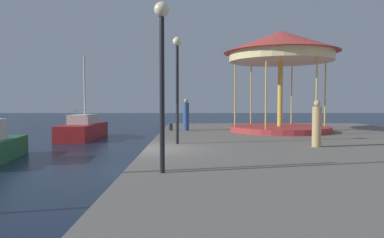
# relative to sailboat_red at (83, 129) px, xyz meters

# --- Properties ---
(ground_plane) EXTENTS (120.00, 120.00, 0.00)m
(ground_plane) POSITION_rel_sailboat_red_xyz_m (5.49, -10.85, -0.64)
(ground_plane) COLOR #162338
(quay_dock) EXTENTS (14.43, 28.92, 0.80)m
(quay_dock) POSITION_rel_sailboat_red_xyz_m (12.70, -10.85, -0.24)
(quay_dock) COLOR slate
(quay_dock) RESTS_ON ground
(sailboat_red) EXTENTS (2.10, 5.37, 5.56)m
(sailboat_red) POSITION_rel_sailboat_red_xyz_m (0.00, 0.00, 0.00)
(sailboat_red) COLOR maroon
(sailboat_red) RESTS_ON ground
(carousel) EXTENTS (6.37, 6.37, 5.61)m
(carousel) POSITION_rel_sailboat_red_xyz_m (12.19, -3.65, 4.36)
(carousel) COLOR #B23333
(carousel) RESTS_ON quay_dock
(lamp_post_near_edge) EXTENTS (0.36, 0.36, 4.07)m
(lamp_post_near_edge) POSITION_rel_sailboat_red_xyz_m (6.45, -15.18, 2.96)
(lamp_post_near_edge) COLOR black
(lamp_post_near_edge) RESTS_ON quay_dock
(lamp_post_mid_promenade) EXTENTS (0.36, 0.36, 4.27)m
(lamp_post_mid_promenade) POSITION_rel_sailboat_red_xyz_m (6.61, -9.40, 3.08)
(lamp_post_mid_promenade) COLOR black
(lamp_post_mid_promenade) RESTS_ON quay_dock
(bollard_center) EXTENTS (0.24, 0.24, 0.40)m
(bollard_center) POSITION_rel_sailboat_red_xyz_m (5.99, -2.92, 0.36)
(bollard_center) COLOR #2D2D33
(bollard_center) RESTS_ON quay_dock
(person_near_carousel) EXTENTS (0.34, 0.34, 1.75)m
(person_near_carousel) POSITION_rel_sailboat_red_xyz_m (11.88, -10.39, 0.98)
(person_near_carousel) COLOR tan
(person_near_carousel) RESTS_ON quay_dock
(person_mid_promenade) EXTENTS (0.34, 0.34, 1.85)m
(person_mid_promenade) POSITION_rel_sailboat_red_xyz_m (6.90, -2.95, 1.03)
(person_mid_promenade) COLOR #2D4C8C
(person_mid_promenade) RESTS_ON quay_dock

